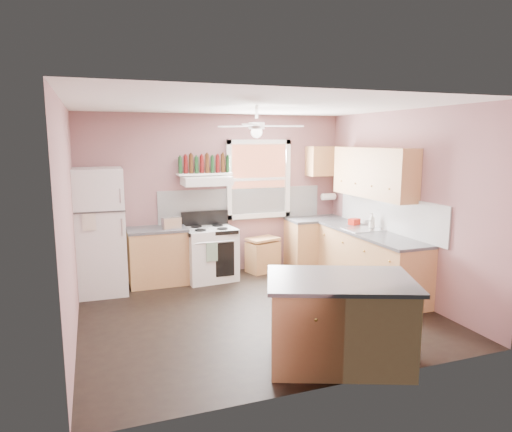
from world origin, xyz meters
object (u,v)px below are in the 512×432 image
object	(u,v)px
toaster	(171,223)
island	(339,323)
cart	(263,257)
refrigerator	(97,231)
stove	(210,254)

from	to	relation	value
toaster	island	xyz separation A→B (m)	(1.17, -3.17, -0.56)
toaster	cart	bearing A→B (deg)	-1.76
refrigerator	toaster	size ratio (longest dim) A/B	6.68
toaster	refrigerator	bearing A→B (deg)	172.07
refrigerator	island	bearing A→B (deg)	-53.13
refrigerator	island	world-z (taller)	refrigerator
refrigerator	cart	world-z (taller)	refrigerator
refrigerator	cart	distance (m)	2.79
toaster	cart	size ratio (longest dim) A/B	0.53
island	toaster	bearing A→B (deg)	131.86
stove	island	xyz separation A→B (m)	(0.55, -3.22, 0.00)
stove	island	size ratio (longest dim) A/B	0.62
stove	refrigerator	bearing A→B (deg)	176.43
refrigerator	stove	size ratio (longest dim) A/B	2.17
cart	toaster	bearing A→B (deg)	169.80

